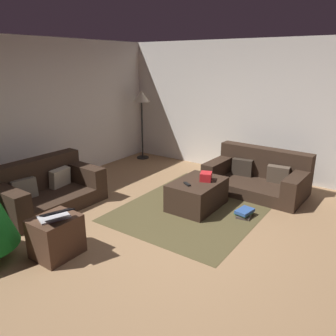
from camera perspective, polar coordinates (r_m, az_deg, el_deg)
ground_plane at (r=4.40m, az=1.06°, el=-12.19°), size 6.40×6.40×0.00m
rear_partition at (r=6.19m, az=-24.01°, el=8.03°), size 6.40×0.12×2.60m
corner_partition at (r=6.70m, az=16.49°, el=9.50°), size 0.12×6.40×2.60m
couch_left at (r=5.56m, az=-20.37°, el=-3.48°), size 1.62×0.97×0.73m
couch_right at (r=6.05m, az=15.24°, el=-1.38°), size 1.02×1.69×0.73m
ottoman at (r=5.23m, az=5.03°, el=-4.50°), size 0.92×0.64×0.43m
gift_box at (r=5.17m, az=6.54°, el=-1.47°), size 0.25×0.23×0.13m
tv_remote at (r=4.99m, az=3.30°, el=-2.76°), size 0.13×0.16×0.02m
side_table at (r=4.19m, az=-18.66°, el=-11.06°), size 0.52×0.44×0.49m
laptop at (r=4.00m, az=-18.84°, el=-7.69°), size 0.45×0.48×0.17m
book_stack at (r=5.08m, az=12.95°, el=-7.55°), size 0.31×0.25×0.11m
corner_lamp at (r=7.64m, az=-4.57°, el=11.32°), size 0.36×0.36×1.56m
area_rug at (r=5.31m, az=4.96°, el=-6.61°), size 2.60×2.00×0.01m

